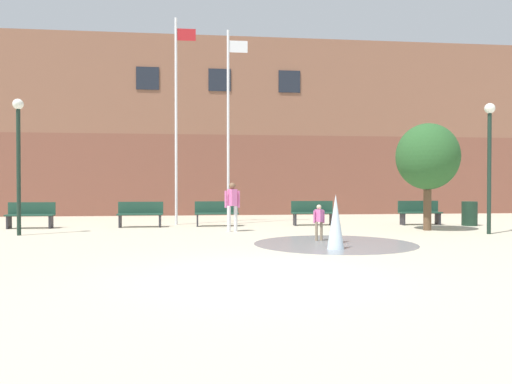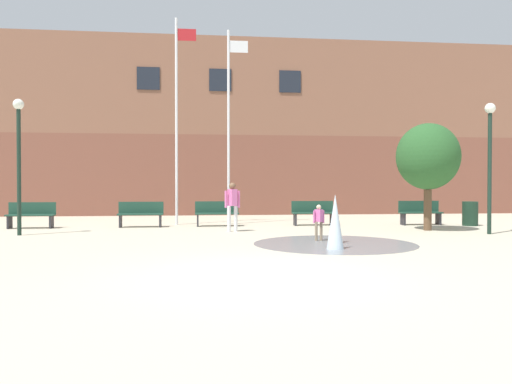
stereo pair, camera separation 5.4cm
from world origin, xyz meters
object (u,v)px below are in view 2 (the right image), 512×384
object	(u,v)px
park_bench_far_left	(31,215)
flagpole_left	(177,115)
trash_can	(470,214)
park_bench_center	(217,213)
child_running	(319,220)
adult_near_bench	(232,203)
park_bench_left_of_flagpoles	(141,214)
street_tree_near_building	(428,157)
lamp_post_right_lane	(490,149)
park_bench_near_trashcan	(420,212)
lamp_post_left_lane	(19,147)
flagpole_right	(229,121)
park_bench_under_right_flagpole	(313,212)

from	to	relation	value
park_bench_far_left	flagpole_left	world-z (taller)	flagpole_left
trash_can	park_bench_center	bearing A→B (deg)	174.83
child_running	trash_can	size ratio (longest dim) A/B	1.10
adult_near_bench	trash_can	size ratio (longest dim) A/B	1.77
adult_near_bench	trash_can	distance (m)	9.04
child_running	park_bench_left_of_flagpoles	bearing A→B (deg)	12.65
park_bench_left_of_flagpoles	adult_near_bench	distance (m)	3.80
trash_can	street_tree_near_building	size ratio (longest dim) A/B	0.25
street_tree_near_building	trash_can	bearing A→B (deg)	34.01
lamp_post_right_lane	child_running	bearing A→B (deg)	-167.75
park_bench_near_trashcan	adult_near_bench	distance (m)	7.53
child_running	lamp_post_right_lane	size ratio (longest dim) A/B	0.24
park_bench_near_trashcan	flagpole_left	xyz separation A→B (m)	(-9.17, 1.12, 3.70)
park_bench_center	park_bench_far_left	bearing A→B (deg)	-178.25
lamp_post_left_lane	child_running	bearing A→B (deg)	-15.75
flagpole_left	park_bench_near_trashcan	bearing A→B (deg)	-6.93
park_bench_far_left	street_tree_near_building	size ratio (longest dim) A/B	0.45
adult_near_bench	street_tree_near_building	world-z (taller)	street_tree_near_building
flagpole_right	park_bench_left_of_flagpoles	bearing A→B (deg)	-162.83
trash_can	flagpole_left	bearing A→B (deg)	170.96
park_bench_left_of_flagpoles	park_bench_under_right_flagpole	xyz separation A→B (m)	(6.35, 0.13, 0.00)
flagpole_right	trash_can	xyz separation A→B (m)	(8.85, -1.72, -3.53)
park_bench_far_left	adult_near_bench	bearing A→B (deg)	-15.97
park_bench_left_of_flagpoles	street_tree_near_building	bearing A→B (deg)	-13.70
park_bench_far_left	flagpole_left	bearing A→B (deg)	12.10
street_tree_near_building	park_bench_far_left	bearing A→B (deg)	170.34
flagpole_right	lamp_post_right_lane	world-z (taller)	flagpole_right
street_tree_near_building	park_bench_center	bearing A→B (deg)	160.30
flagpole_right	lamp_post_left_lane	xyz separation A→B (m)	(-6.54, -3.54, -1.31)
lamp_post_right_lane	trash_can	world-z (taller)	lamp_post_right_lane
adult_near_bench	street_tree_near_building	size ratio (longest dim) A/B	0.45
park_bench_left_of_flagpoles	park_bench_under_right_flagpole	size ratio (longest dim) A/B	1.00
park_bench_far_left	lamp_post_left_lane	bearing A→B (deg)	-79.48
child_running	flagpole_right	size ratio (longest dim) A/B	0.13
flagpole_left	trash_can	size ratio (longest dim) A/B	8.74
park_bench_under_right_flagpole	street_tree_near_building	xyz separation A→B (m)	(3.33, -2.49, 1.97)
child_running	lamp_post_left_lane	distance (m)	9.21
lamp_post_right_lane	street_tree_near_building	xyz separation A→B (m)	(-1.34, 1.38, -0.18)
park_bench_near_trashcan	lamp_post_right_lane	distance (m)	4.26
lamp_post_left_lane	lamp_post_right_lane	distance (m)	14.36
park_bench_center	flagpole_right	xyz separation A→B (m)	(0.51, 0.88, 3.50)
park_bench_far_left	adult_near_bench	xyz separation A→B (m)	(6.92, -1.98, 0.45)
park_bench_far_left	lamp_post_right_lane	size ratio (longest dim) A/B	0.40
lamp_post_right_lane	park_bench_far_left	bearing A→B (deg)	166.05
child_running	lamp_post_left_lane	xyz separation A→B (m)	(-8.64, 2.44, 2.08)
park_bench_under_right_flagpole	park_bench_near_trashcan	size ratio (longest dim) A/B	1.00
flagpole_right	street_tree_near_building	world-z (taller)	flagpole_right
park_bench_near_trashcan	lamp_post_right_lane	xyz separation A→B (m)	(0.58, -3.63, 2.15)
adult_near_bench	park_bench_center	bearing A→B (deg)	-10.80
park_bench_left_of_flagpoles	lamp_post_left_lane	distance (m)	4.70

